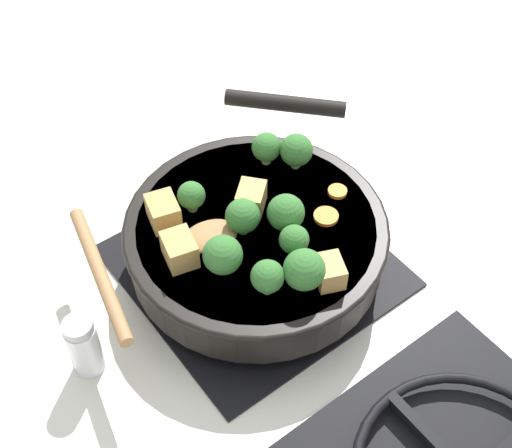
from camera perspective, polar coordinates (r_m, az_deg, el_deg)
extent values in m
plane|color=silver|center=(0.93, 0.00, -3.44)|extent=(2.40, 2.40, 0.00)
cube|color=black|center=(0.92, 0.00, -3.29)|extent=(0.31, 0.31, 0.01)
torus|color=black|center=(0.91, 0.00, -2.67)|extent=(0.24, 0.24, 0.01)
cube|color=black|center=(0.91, 0.00, -2.67)|extent=(0.01, 0.23, 0.01)
cube|color=black|center=(0.91, 0.00, -2.67)|extent=(0.23, 0.01, 0.01)
cylinder|color=black|center=(0.88, 0.00, -1.25)|extent=(0.32, 0.32, 0.06)
cylinder|color=#5B3316|center=(0.88, 0.00, -1.08)|extent=(0.29, 0.29, 0.05)
torus|color=black|center=(0.86, 0.00, -0.17)|extent=(0.33, 0.33, 0.01)
cylinder|color=black|center=(1.05, 2.35, 9.61)|extent=(0.14, 0.14, 0.02)
ellipsoid|color=#A87A4C|center=(0.84, -3.69, -0.96)|extent=(0.08, 0.06, 0.01)
cylinder|color=#A87A4C|center=(0.82, -12.39, -3.87)|extent=(0.06, 0.20, 0.02)
cube|color=tan|center=(0.82, -6.13, -2.05)|extent=(0.04, 0.05, 0.03)
cube|color=tan|center=(0.86, -7.43, 0.98)|extent=(0.04, 0.05, 0.03)
cube|color=tan|center=(0.80, 5.90, -3.81)|extent=(0.04, 0.05, 0.03)
cube|color=tan|center=(0.87, -0.40, 2.07)|extent=(0.05, 0.05, 0.03)
cylinder|color=#709956|center=(0.93, 0.83, 5.25)|extent=(0.01, 0.01, 0.01)
sphere|color=#387533|center=(0.92, 0.84, 6.17)|extent=(0.04, 0.04, 0.04)
cylinder|color=#709956|center=(0.79, 0.91, -5.10)|extent=(0.01, 0.01, 0.01)
sphere|color=#387533|center=(0.78, 0.93, -4.22)|extent=(0.04, 0.04, 0.04)
cylinder|color=#709956|center=(0.81, -2.63, -3.51)|extent=(0.01, 0.01, 0.01)
sphere|color=#387533|center=(0.79, -2.68, -2.49)|extent=(0.05, 0.05, 0.05)
cylinder|color=#709956|center=(0.83, 3.02, -2.11)|extent=(0.01, 0.01, 0.01)
sphere|color=#387533|center=(0.81, 3.07, -1.25)|extent=(0.04, 0.04, 0.04)
cylinder|color=#709956|center=(0.93, 3.19, 4.93)|extent=(0.01, 0.01, 0.01)
sphere|color=#387533|center=(0.91, 3.25, 5.93)|extent=(0.04, 0.04, 0.04)
cylinder|color=#709956|center=(0.85, -0.94, -0.43)|extent=(0.01, 0.01, 0.01)
sphere|color=#387533|center=(0.83, -0.96, 0.55)|extent=(0.04, 0.04, 0.04)
cylinder|color=#709956|center=(0.88, -5.11, 1.45)|extent=(0.01, 0.01, 0.01)
sphere|color=#387533|center=(0.86, -5.20, 2.30)|extent=(0.03, 0.03, 0.03)
cylinder|color=#709956|center=(0.85, 2.35, -0.12)|extent=(0.01, 0.01, 0.01)
sphere|color=#387533|center=(0.84, 2.40, 0.91)|extent=(0.04, 0.04, 0.04)
cylinder|color=#709956|center=(0.80, 3.79, -4.71)|extent=(0.01, 0.01, 0.01)
sphere|color=#387533|center=(0.78, 3.88, -3.67)|extent=(0.05, 0.05, 0.05)
cylinder|color=orange|center=(0.90, 6.53, 2.61)|extent=(0.02, 0.02, 0.01)
cylinder|color=orange|center=(0.87, 5.62, 0.61)|extent=(0.03, 0.03, 0.01)
cylinder|color=white|center=(0.84, -13.49, -9.69)|extent=(0.04, 0.04, 0.07)
cylinder|color=#B7B7BC|center=(0.80, -14.04, -8.05)|extent=(0.03, 0.03, 0.01)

